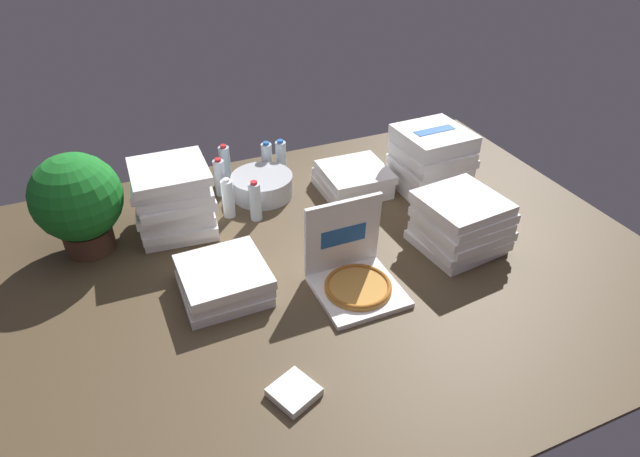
% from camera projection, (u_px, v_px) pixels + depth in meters
% --- Properties ---
extents(ground_plane, '(3.20, 2.40, 0.02)m').
position_uv_depth(ground_plane, '(325.00, 265.00, 2.61)').
color(ground_plane, '#4C3D28').
extents(open_pizza_box, '(0.37, 0.38, 0.40)m').
position_uv_depth(open_pizza_box, '(353.00, 272.00, 2.43)').
color(open_pizza_box, white).
rests_on(open_pizza_box, ground_plane).
extents(pizza_stack_center_far, '(0.40, 0.38, 0.14)m').
position_uv_depth(pizza_stack_center_far, '(353.00, 180.00, 3.14)').
color(pizza_stack_center_far, white).
rests_on(pizza_stack_center_far, ground_plane).
extents(pizza_stack_right_mid, '(0.42, 0.42, 0.28)m').
position_uv_depth(pizza_stack_right_mid, '(461.00, 223.00, 2.65)').
color(pizza_stack_right_mid, white).
rests_on(pizza_stack_right_mid, ground_plane).
extents(pizza_stack_left_far, '(0.43, 0.43, 0.37)m').
position_uv_depth(pizza_stack_left_far, '(174.00, 199.00, 2.75)').
color(pizza_stack_left_far, white).
rests_on(pizza_stack_left_far, ground_plane).
extents(pizza_stack_right_far, '(0.38, 0.38, 0.14)m').
position_uv_depth(pizza_stack_right_far, '(224.00, 280.00, 2.40)').
color(pizza_stack_right_far, white).
rests_on(pizza_stack_right_far, ground_plane).
extents(pizza_stack_left_mid, '(0.40, 0.40, 0.37)m').
position_uv_depth(pizza_stack_left_mid, '(431.00, 161.00, 3.09)').
color(pizza_stack_left_mid, white).
rests_on(pizza_stack_left_mid, ground_plane).
extents(ice_bucket, '(0.35, 0.35, 0.13)m').
position_uv_depth(ice_bucket, '(262.00, 185.00, 3.10)').
color(ice_bucket, '#B7BABF').
rests_on(ice_bucket, ground_plane).
extents(water_bottle_0, '(0.06, 0.06, 0.23)m').
position_uv_depth(water_bottle_0, '(220.00, 177.00, 3.08)').
color(water_bottle_0, silver).
rests_on(water_bottle_0, ground_plane).
extents(water_bottle_1, '(0.06, 0.06, 0.23)m').
position_uv_depth(water_bottle_1, '(225.00, 163.00, 3.22)').
color(water_bottle_1, silver).
rests_on(water_bottle_1, ground_plane).
extents(water_bottle_2, '(0.06, 0.06, 0.23)m').
position_uv_depth(water_bottle_2, '(228.00, 198.00, 2.89)').
color(water_bottle_2, white).
rests_on(water_bottle_2, ground_plane).
extents(water_bottle_3, '(0.06, 0.06, 0.23)m').
position_uv_depth(water_bottle_3, '(255.00, 201.00, 2.87)').
color(water_bottle_3, silver).
rests_on(water_bottle_3, ground_plane).
extents(water_bottle_4, '(0.06, 0.06, 0.23)m').
position_uv_depth(water_bottle_4, '(267.00, 160.00, 3.25)').
color(water_bottle_4, silver).
rests_on(water_bottle_4, ground_plane).
extents(water_bottle_5, '(0.06, 0.06, 0.23)m').
position_uv_depth(water_bottle_5, '(281.00, 158.00, 3.27)').
color(water_bottle_5, silver).
rests_on(water_bottle_5, ground_plane).
extents(potted_plant, '(0.42, 0.42, 0.51)m').
position_uv_depth(potted_plant, '(78.00, 201.00, 2.55)').
color(potted_plant, '#513323').
rests_on(potted_plant, ground_plane).
extents(napkin_pile, '(0.20, 0.20, 0.04)m').
position_uv_depth(napkin_pile, '(294.00, 392.00, 1.96)').
color(napkin_pile, white).
rests_on(napkin_pile, ground_plane).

